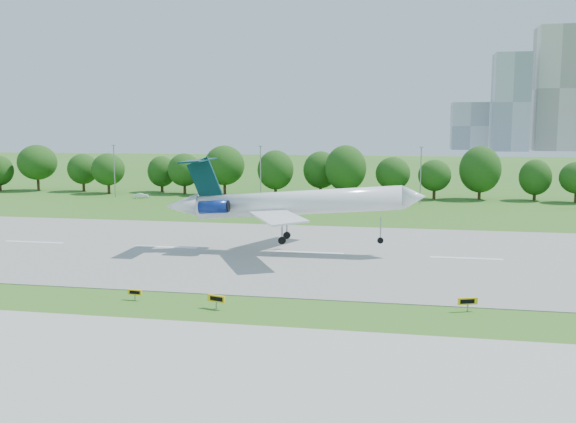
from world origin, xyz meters
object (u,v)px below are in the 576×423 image
object	(u,v)px
airliner	(285,202)
service_vehicle_b	(208,198)
taxi_sign_left	(135,292)
service_vehicle_a	(141,196)

from	to	relation	value
airliner	service_vehicle_b	world-z (taller)	airliner
taxi_sign_left	service_vehicle_b	distance (m)	81.19
service_vehicle_b	service_vehicle_a	bearing A→B (deg)	70.04
airliner	service_vehicle_b	size ratio (longest dim) A/B	9.26
service_vehicle_a	service_vehicle_b	xyz separation A→B (m)	(16.96, -2.88, 0.08)
airliner	service_vehicle_b	distance (m)	60.58
airliner	service_vehicle_b	bearing A→B (deg)	115.89
airliner	taxi_sign_left	size ratio (longest dim) A/B	23.51
taxi_sign_left	airliner	bearing A→B (deg)	73.96
airliner	taxi_sign_left	world-z (taller)	airliner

